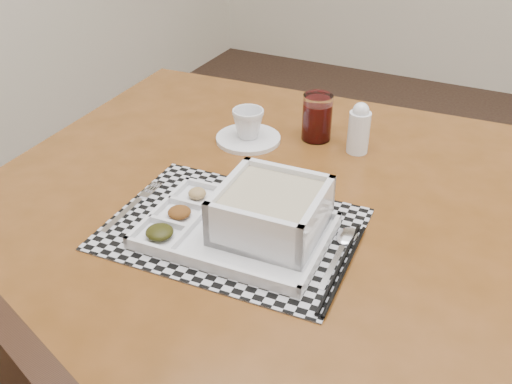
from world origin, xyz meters
TOP-DOWN VIEW (x-y plane):
  - dining_table at (-0.80, -0.49)m, footprint 1.16×1.16m
  - placemat at (-0.79, -0.60)m, footprint 0.46×0.35m
  - serving_tray at (-0.73, -0.60)m, footprint 0.33×0.24m
  - fork at (-0.99, -0.62)m, footprint 0.03×0.19m
  - spoon at (-0.59, -0.55)m, footprint 0.04×0.18m
  - chopsticks at (-0.57, -0.62)m, footprint 0.03×0.24m
  - saucer at (-0.92, -0.28)m, footprint 0.15×0.15m
  - cup at (-0.92, -0.28)m, footprint 0.08×0.08m
  - juice_glass at (-0.78, -0.20)m, footprint 0.07×0.07m
  - creamer_bottle at (-0.68, -0.22)m, footprint 0.05×0.05m

SIDE VIEW (x-z plane):
  - dining_table at x=-0.80m, z-range 0.33..1.15m
  - placemat at x=-0.79m, z-range 0.83..0.83m
  - fork at x=-0.99m, z-range 0.83..0.83m
  - saucer at x=-0.92m, z-range 0.83..0.84m
  - spoon at x=-0.59m, z-range 0.83..0.84m
  - chopsticks at x=-0.57m, z-range 0.83..0.84m
  - serving_tray at x=-0.73m, z-range 0.82..0.91m
  - cup at x=-0.92m, z-range 0.84..0.90m
  - juice_glass at x=-0.78m, z-range 0.82..0.93m
  - creamer_bottle at x=-0.68m, z-range 0.82..0.94m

